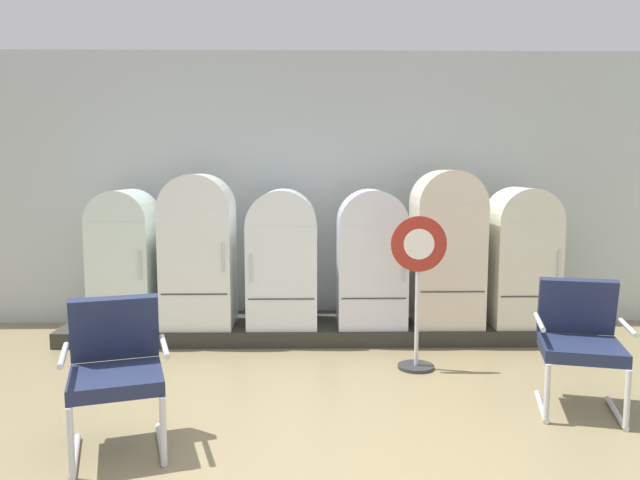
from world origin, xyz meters
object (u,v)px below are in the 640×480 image
object	(u,v)px
armchair_right	(580,336)
refrigerator_2	(282,254)
refrigerator_1	(198,246)
refrigerator_4	(447,243)
armchair_left	(116,364)
sign_stand	(418,294)
refrigerator_0	(125,254)
refrigerator_3	(371,254)
refrigerator_5	(521,253)

from	to	relation	value
armchair_right	refrigerator_2	bearing A→B (deg)	140.03
refrigerator_1	refrigerator_4	size ratio (longest dim) A/B	0.98
armchair_right	armchair_left	bearing A→B (deg)	-169.67
refrigerator_2	sign_stand	bearing A→B (deg)	-39.25
refrigerator_0	refrigerator_3	xyz separation A→B (m)	(2.51, -0.03, -0.01)
refrigerator_0	armchair_right	world-z (taller)	refrigerator_0
refrigerator_2	refrigerator_0	bearing A→B (deg)	-179.80
refrigerator_1	refrigerator_5	size ratio (longest dim) A/B	1.10
refrigerator_2	armchair_right	world-z (taller)	refrigerator_2
refrigerator_0	armchair_right	xyz separation A→B (m)	(3.85, -1.88, -0.35)
refrigerator_4	armchair_left	world-z (taller)	refrigerator_4
refrigerator_2	refrigerator_3	xyz separation A→B (m)	(0.91, -0.03, 0.00)
refrigerator_1	refrigerator_3	world-z (taller)	refrigerator_1
refrigerator_0	refrigerator_1	distance (m)	0.76
refrigerator_4	sign_stand	xyz separation A→B (m)	(-0.46, -0.98, -0.32)
refrigerator_3	armchair_right	size ratio (longest dim) A/B	1.48
refrigerator_2	refrigerator_4	size ratio (longest dim) A/B	0.88
refrigerator_0	armchair_left	bearing A→B (deg)	-74.77
refrigerator_0	refrigerator_4	world-z (taller)	refrigerator_4
sign_stand	refrigerator_1	bearing A→B (deg)	155.26
armchair_right	sign_stand	distance (m)	1.37
refrigerator_4	armchair_left	distance (m)	3.61
refrigerator_1	sign_stand	size ratio (longest dim) A/B	1.14
refrigerator_1	sign_stand	world-z (taller)	refrigerator_1
refrigerator_2	refrigerator_3	size ratio (longest dim) A/B	1.00
refrigerator_2	refrigerator_3	distance (m)	0.91
refrigerator_1	refrigerator_2	bearing A→B (deg)	2.86
refrigerator_1	armchair_right	xyz separation A→B (m)	(3.10, -1.84, -0.43)
refrigerator_0	refrigerator_5	bearing A→B (deg)	-0.35
refrigerator_2	armchair_left	world-z (taller)	refrigerator_2
refrigerator_4	sign_stand	distance (m)	1.13
refrigerator_3	refrigerator_0	bearing A→B (deg)	179.33
refrigerator_1	refrigerator_2	distance (m)	0.85
armchair_right	sign_stand	size ratio (longest dim) A/B	0.70
refrigerator_2	refrigerator_5	distance (m)	2.45
armchair_right	refrigerator_1	bearing A→B (deg)	149.26
armchair_left	armchair_right	world-z (taller)	same
refrigerator_0	refrigerator_3	distance (m)	2.51
armchair_right	sign_stand	bearing A→B (deg)	139.19
refrigerator_4	refrigerator_5	distance (m)	0.78
refrigerator_4	armchair_right	world-z (taller)	refrigerator_4
refrigerator_0	armchair_right	bearing A→B (deg)	-26.01
refrigerator_3	armchair_left	world-z (taller)	refrigerator_3
armchair_left	refrigerator_0	bearing A→B (deg)	105.23
armchair_left	refrigerator_2	bearing A→B (deg)	69.27
refrigerator_3	armchair_left	size ratio (longest dim) A/B	1.48
refrigerator_1	armchair_left	xyz separation A→B (m)	(-0.08, -2.42, -0.43)
refrigerator_3	refrigerator_4	size ratio (longest dim) A/B	0.88
armchair_left	sign_stand	bearing A→B (deg)	34.35
refrigerator_2	refrigerator_5	size ratio (longest dim) A/B	0.99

